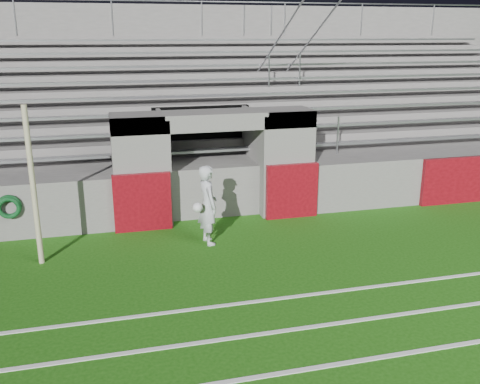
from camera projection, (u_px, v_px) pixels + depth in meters
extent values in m
plane|color=#1A520D|center=(254.00, 275.00, 10.05)|extent=(90.00, 90.00, 0.00)
cylinder|color=#BAB38A|center=(33.00, 187.00, 10.15)|extent=(0.11, 0.11, 3.13)
cube|color=white|center=(314.00, 368.00, 7.26)|extent=(28.00, 0.09, 0.01)
cube|color=white|center=(289.00, 330.00, 8.19)|extent=(28.00, 0.09, 0.01)
cube|color=white|center=(270.00, 300.00, 9.12)|extent=(28.00, 0.09, 0.01)
cube|color=#64615E|center=(139.00, 170.00, 12.49)|extent=(1.20, 1.00, 2.60)
cube|color=#64615E|center=(285.00, 161.00, 13.35)|extent=(1.20, 1.00, 2.60)
cube|color=black|center=(202.00, 153.00, 14.51)|extent=(2.60, 0.20, 2.50)
cube|color=#64615E|center=(164.00, 164.00, 13.21)|extent=(0.10, 2.20, 2.50)
cube|color=#64615E|center=(253.00, 159.00, 13.77)|extent=(0.10, 2.20, 2.50)
cube|color=#64615E|center=(214.00, 120.00, 12.60)|extent=(4.80, 1.00, 0.40)
cube|color=#64615E|center=(189.00, 141.00, 16.53)|extent=(26.00, 8.00, 0.20)
cube|color=#64615E|center=(190.00, 161.00, 16.71)|extent=(26.00, 8.00, 1.05)
cube|color=#5A070F|center=(142.00, 202.00, 12.15)|extent=(1.30, 0.15, 1.35)
cube|color=#5A070F|center=(292.00, 191.00, 13.01)|extent=(1.30, 0.15, 1.35)
cube|color=#5A070F|center=(459.00, 180.00, 14.15)|extent=(2.20, 0.15, 1.25)
cube|color=#95979D|center=(207.00, 150.00, 13.73)|extent=(23.00, 0.28, 0.06)
cube|color=#64615E|center=(201.00, 145.00, 14.53)|extent=(24.00, 0.75, 0.38)
cube|color=#95979D|center=(201.00, 131.00, 14.31)|extent=(23.00, 0.28, 0.06)
cube|color=#64615E|center=(196.00, 133.00, 15.17)|extent=(24.00, 0.75, 0.76)
cube|color=#95979D|center=(196.00, 113.00, 14.90)|extent=(23.00, 0.28, 0.06)
cube|color=#64615E|center=(192.00, 123.00, 15.81)|extent=(24.00, 0.75, 1.14)
cube|color=#95979D|center=(191.00, 96.00, 15.49)|extent=(23.00, 0.28, 0.06)
cube|color=#64615E|center=(187.00, 113.00, 16.45)|extent=(24.00, 0.75, 1.52)
cube|color=#95979D|center=(187.00, 81.00, 16.07)|extent=(23.00, 0.28, 0.06)
cube|color=#64615E|center=(183.00, 103.00, 17.09)|extent=(24.00, 0.75, 1.90)
cube|color=#95979D|center=(183.00, 66.00, 16.66)|extent=(23.00, 0.28, 0.06)
cube|color=#64615E|center=(180.00, 95.00, 17.73)|extent=(24.00, 0.75, 2.28)
cube|color=#95979D|center=(179.00, 53.00, 17.25)|extent=(23.00, 0.28, 0.06)
cube|color=#64615E|center=(177.00, 87.00, 18.37)|extent=(24.00, 0.75, 2.66)
cube|color=#95979D|center=(175.00, 40.00, 17.83)|extent=(23.00, 0.28, 0.06)
cube|color=#64615E|center=(174.00, 83.00, 18.98)|extent=(26.00, 0.60, 5.29)
cylinder|color=#A5A8AD|center=(303.00, 137.00, 13.99)|extent=(0.05, 0.05, 1.00)
cylinder|color=#A5A8AD|center=(269.00, 70.00, 16.34)|extent=(0.05, 0.05, 1.00)
cylinder|color=#A5A8AD|center=(244.00, 20.00, 18.68)|extent=(0.05, 0.05, 1.00)
cylinder|color=#A5A8AD|center=(269.00, 53.00, 16.19)|extent=(0.05, 6.02, 3.08)
cylinder|color=#A5A8AD|center=(338.00, 135.00, 14.23)|extent=(0.05, 0.05, 1.00)
cylinder|color=#A5A8AD|center=(300.00, 70.00, 16.58)|extent=(0.05, 0.05, 1.00)
cylinder|color=#A5A8AD|center=(271.00, 20.00, 18.92)|extent=(0.05, 0.05, 1.00)
cylinder|color=#A5A8AD|center=(300.00, 53.00, 16.43)|extent=(0.05, 6.02, 3.08)
cylinder|color=#A5A8AD|center=(15.00, 17.00, 16.87)|extent=(0.05, 0.05, 1.10)
cylinder|color=#A5A8AD|center=(112.00, 18.00, 17.59)|extent=(0.05, 0.05, 1.10)
cylinder|color=#A5A8AD|center=(202.00, 18.00, 18.31)|extent=(0.05, 0.05, 1.10)
cylinder|color=#A5A8AD|center=(285.00, 19.00, 19.03)|extent=(0.05, 0.05, 1.10)
cylinder|color=#A5A8AD|center=(361.00, 19.00, 19.75)|extent=(0.05, 0.05, 1.10)
cylinder|color=#A5A8AD|center=(433.00, 20.00, 20.46)|extent=(0.05, 0.05, 1.10)
cylinder|color=#A5A8AD|center=(172.00, 1.00, 17.91)|extent=(24.00, 0.05, 0.05)
imported|color=silver|center=(208.00, 205.00, 11.36)|extent=(0.51, 0.69, 1.73)
sphere|color=white|center=(197.00, 207.00, 11.03)|extent=(0.21, 0.21, 0.21)
torus|color=#0B3816|center=(9.00, 206.00, 11.45)|extent=(0.52, 0.10, 0.52)
torus|color=#0E461D|center=(9.00, 208.00, 11.41)|extent=(0.48, 0.09, 0.48)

